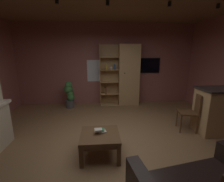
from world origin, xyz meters
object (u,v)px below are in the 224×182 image
table_book_1 (101,130)px  dining_chair (192,110)px  table_book_0 (102,132)px  wall_mounted_tv (147,65)px  coffee_table (100,138)px  bookshelf_cabinet (126,76)px  table_book_2 (98,130)px  potted_floor_plant (69,94)px

table_book_1 → dining_chair: size_ratio=0.12×
table_book_0 → wall_mounted_tv: 3.68m
coffee_table → dining_chair: (2.19, 0.80, 0.18)m
bookshelf_cabinet → table_book_2: bookshelf_cabinet is taller
potted_floor_plant → wall_mounted_tv: size_ratio=0.95×
table_book_2 → dining_chair: dining_chair is taller
coffee_table → table_book_1: 0.15m
coffee_table → table_book_1: bearing=71.4°
dining_chair → wall_mounted_tv: bearing=100.4°
dining_chair → bookshelf_cabinet: bearing=119.7°
table_book_0 → table_book_1: bearing=135.6°
bookshelf_cabinet → table_book_2: bearing=-108.8°
table_book_1 → wall_mounted_tv: (1.74, 3.09, 0.93)m
table_book_1 → dining_chair: 2.29m
coffee_table → table_book_1: (0.02, 0.07, 0.13)m
bookshelf_cabinet → potted_floor_plant: bookshelf_cabinet is taller
bookshelf_cabinet → potted_floor_plant: bearing=-174.3°
table_book_0 → coffee_table: bearing=-132.5°
table_book_2 → dining_chair: bearing=19.4°
bookshelf_cabinet → table_book_2: size_ratio=16.43×
table_book_0 → bookshelf_cabinet: bearing=72.3°
bookshelf_cabinet → wall_mounted_tv: (0.79, 0.21, 0.34)m
coffee_table → bookshelf_cabinet: bearing=71.8°
bookshelf_cabinet → coffee_table: size_ratio=3.08×
table_book_0 → wall_mounted_tv: size_ratio=0.14×
bookshelf_cabinet → table_book_0: bookshelf_cabinet is taller
table_book_1 → coffee_table: bearing=-108.6°
bookshelf_cabinet → table_book_2: 3.15m
coffee_table → table_book_0: bearing=47.5°
wall_mounted_tv → table_book_1: bearing=-119.4°
bookshelf_cabinet → dining_chair: bookshelf_cabinet is taller
table_book_0 → wall_mounted_tv: bearing=61.1°
table_book_0 → potted_floor_plant: size_ratio=0.15×
table_book_0 → potted_floor_plant: potted_floor_plant is taller
coffee_table → dining_chair: dining_chair is taller
coffee_table → wall_mounted_tv: (1.76, 3.16, 1.05)m
potted_floor_plant → wall_mounted_tv: bearing=8.3°
potted_floor_plant → wall_mounted_tv: wall_mounted_tv is taller
coffee_table → table_book_2: 0.16m
table_book_2 → potted_floor_plant: 2.91m
bookshelf_cabinet → table_book_1: (-0.95, -2.88, -0.59)m
dining_chair → table_book_2: bearing=-160.6°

